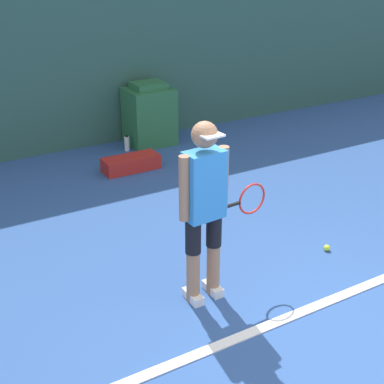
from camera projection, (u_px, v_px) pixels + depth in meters
name	position (u px, v px, depth m)	size (l,w,h in m)	color
ground_plane	(322.00, 340.00, 4.34)	(24.00, 24.00, 0.00)	#2D5193
back_wall	(80.00, 50.00, 7.99)	(24.00, 0.10, 3.03)	#2D564C
court_baseline	(293.00, 316.00, 4.63)	(21.60, 0.10, 0.01)	white
tennis_player	(205.00, 205.00, 4.52)	(0.92, 0.29, 1.66)	#A37556
tennis_ball	(327.00, 248.00, 5.62)	(0.07, 0.07, 0.07)	#D1E533
covered_chair	(149.00, 115.00, 8.52)	(0.72, 0.61, 1.00)	#28663D
equipment_bag	(131.00, 163.00, 7.63)	(0.81, 0.33, 0.20)	#B2231E
water_bottle	(127.00, 143.00, 8.36)	(0.08, 0.08, 0.25)	white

